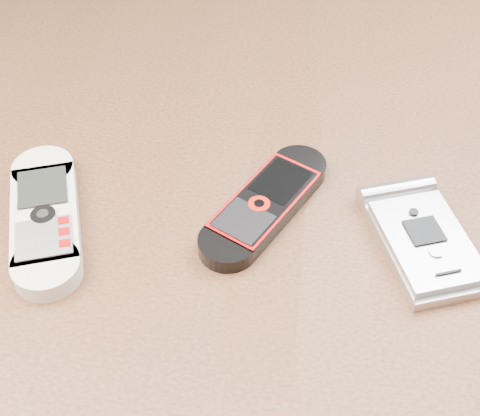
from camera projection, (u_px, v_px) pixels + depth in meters
name	position (u px, v px, depth m)	size (l,w,h in m)	color
table	(234.00, 297.00, 0.60)	(1.20, 0.80, 0.75)	black
nokia_white	(45.00, 217.00, 0.51)	(0.05, 0.15, 0.02)	beige
nokia_black_red	(265.00, 204.00, 0.52)	(0.04, 0.15, 0.01)	black
motorola_razr	(424.00, 241.00, 0.49)	(0.06, 0.12, 0.02)	#B9B9BE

